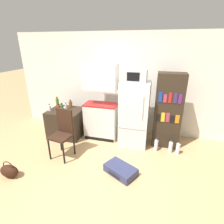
{
  "coord_description": "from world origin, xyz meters",
  "views": [
    {
      "loc": [
        0.94,
        -2.47,
        2.3
      ],
      "look_at": [
        0.03,
        0.85,
        0.94
      ],
      "focal_mm": 28.0,
      "sensor_mm": 36.0,
      "label": 1
    }
  ],
  "objects_px": {
    "refrigerator": "(134,114)",
    "bottle_ketchup_red": "(59,109)",
    "water_bottle_front": "(156,145)",
    "handbag": "(9,171)",
    "bottle_clear_short": "(66,107)",
    "side_table": "(67,123)",
    "suitcase_large_flat": "(120,170)",
    "chair": "(63,129)",
    "water_bottle_middle": "(170,147)",
    "bookshelf": "(168,111)",
    "bottle_amber_beer": "(71,104)",
    "bottle_olive_oil": "(57,102)",
    "bottle_green_tall": "(62,109)",
    "bottle_milk_white": "(50,108)",
    "kitchen_hutch": "(101,106)",
    "microwave": "(136,75)",
    "water_bottle_back": "(178,149)",
    "bowl": "(63,108)"
  },
  "relations": [
    {
      "from": "refrigerator",
      "to": "bookshelf",
      "type": "xyz_separation_m",
      "value": [
        0.74,
        0.12,
        0.1
      ]
    },
    {
      "from": "bottle_green_tall",
      "to": "bottle_ketchup_red",
      "type": "bearing_deg",
      "value": 155.26
    },
    {
      "from": "refrigerator",
      "to": "bottle_ketchup_red",
      "type": "bearing_deg",
      "value": -173.08
    },
    {
      "from": "refrigerator",
      "to": "bottle_olive_oil",
      "type": "bearing_deg",
      "value": 175.33
    },
    {
      "from": "bookshelf",
      "to": "water_bottle_front",
      "type": "xyz_separation_m",
      "value": [
        -0.19,
        -0.34,
        -0.72
      ]
    },
    {
      "from": "bottle_clear_short",
      "to": "bottle_milk_white",
      "type": "bearing_deg",
      "value": -151.18
    },
    {
      "from": "side_table",
      "to": "chair",
      "type": "distance_m",
      "value": 0.95
    },
    {
      "from": "water_bottle_front",
      "to": "handbag",
      "type": "bearing_deg",
      "value": -148.38
    },
    {
      "from": "refrigerator",
      "to": "bottle_ketchup_red",
      "type": "relative_size",
      "value": 7.15
    },
    {
      "from": "bottle_milk_white",
      "to": "bowl",
      "type": "relative_size",
      "value": 1.3
    },
    {
      "from": "chair",
      "to": "water_bottle_middle",
      "type": "relative_size",
      "value": 3.21
    },
    {
      "from": "bottle_amber_beer",
      "to": "water_bottle_middle",
      "type": "distance_m",
      "value": 2.7
    },
    {
      "from": "refrigerator",
      "to": "water_bottle_back",
      "type": "relative_size",
      "value": 4.64
    },
    {
      "from": "bottle_olive_oil",
      "to": "water_bottle_middle",
      "type": "height_order",
      "value": "bottle_olive_oil"
    },
    {
      "from": "bottle_amber_beer",
      "to": "bottle_clear_short",
      "type": "bearing_deg",
      "value": -103.16
    },
    {
      "from": "bookshelf",
      "to": "water_bottle_back",
      "type": "bearing_deg",
      "value": -51.46
    },
    {
      "from": "bottle_milk_white",
      "to": "bottle_amber_beer",
      "type": "bearing_deg",
      "value": 43.21
    },
    {
      "from": "kitchen_hutch",
      "to": "suitcase_large_flat",
      "type": "xyz_separation_m",
      "value": [
        0.79,
        -1.25,
        -0.78
      ]
    },
    {
      "from": "side_table",
      "to": "bottle_amber_beer",
      "type": "height_order",
      "value": "bottle_amber_beer"
    },
    {
      "from": "bottle_amber_beer",
      "to": "bottle_ketchup_red",
      "type": "distance_m",
      "value": 0.4
    },
    {
      "from": "kitchen_hutch",
      "to": "microwave",
      "type": "height_order",
      "value": "kitchen_hutch"
    },
    {
      "from": "bottle_milk_white",
      "to": "water_bottle_middle",
      "type": "distance_m",
      "value": 3.06
    },
    {
      "from": "chair",
      "to": "bookshelf",
      "type": "bearing_deg",
      "value": 33.41
    },
    {
      "from": "side_table",
      "to": "suitcase_large_flat",
      "type": "xyz_separation_m",
      "value": [
        1.71,
        -1.1,
        -0.28
      ]
    },
    {
      "from": "microwave",
      "to": "bottle_green_tall",
      "type": "xyz_separation_m",
      "value": [
        -1.72,
        -0.27,
        -0.84
      ]
    },
    {
      "from": "bottle_olive_oil",
      "to": "suitcase_large_flat",
      "type": "distance_m",
      "value": 2.57
    },
    {
      "from": "bottle_clear_short",
      "to": "bowl",
      "type": "distance_m",
      "value": 0.13
    },
    {
      "from": "kitchen_hutch",
      "to": "refrigerator",
      "type": "relative_size",
      "value": 1.23
    },
    {
      "from": "suitcase_large_flat",
      "to": "bookshelf",
      "type": "bearing_deg",
      "value": 86.82
    },
    {
      "from": "side_table",
      "to": "bottle_milk_white",
      "type": "bearing_deg",
      "value": -158.47
    },
    {
      "from": "bottle_milk_white",
      "to": "water_bottle_middle",
      "type": "xyz_separation_m",
      "value": [
        2.99,
        0.0,
        -0.65
      ]
    },
    {
      "from": "bottle_amber_beer",
      "to": "bottle_olive_oil",
      "type": "bearing_deg",
      "value": 178.62
    },
    {
      "from": "bottle_green_tall",
      "to": "suitcase_large_flat",
      "type": "bearing_deg",
      "value": -28.2
    },
    {
      "from": "refrigerator",
      "to": "bottle_clear_short",
      "type": "relative_size",
      "value": 8.37
    },
    {
      "from": "refrigerator",
      "to": "water_bottle_middle",
      "type": "xyz_separation_m",
      "value": [
        0.87,
        -0.2,
        -0.63
      ]
    },
    {
      "from": "bottle_olive_oil",
      "to": "bottle_clear_short",
      "type": "xyz_separation_m",
      "value": [
        0.36,
        -0.18,
        -0.03
      ]
    },
    {
      "from": "microwave",
      "to": "bottle_olive_oil",
      "type": "bearing_deg",
      "value": 175.29
    },
    {
      "from": "bookshelf",
      "to": "suitcase_large_flat",
      "type": "relative_size",
      "value": 2.52
    },
    {
      "from": "bottle_ketchup_red",
      "to": "chair",
      "type": "relative_size",
      "value": 0.2
    },
    {
      "from": "bottle_milk_white",
      "to": "bottle_amber_beer",
      "type": "height_order",
      "value": "bottle_amber_beer"
    },
    {
      "from": "water_bottle_middle",
      "to": "handbag",
      "type": "bearing_deg",
      "value": -151.11
    },
    {
      "from": "bookshelf",
      "to": "water_bottle_front",
      "type": "relative_size",
      "value": 5.15
    },
    {
      "from": "side_table",
      "to": "bottle_milk_white",
      "type": "distance_m",
      "value": 0.57
    },
    {
      "from": "bottle_green_tall",
      "to": "water_bottle_back",
      "type": "xyz_separation_m",
      "value": [
        2.74,
        0.05,
        -0.68
      ]
    },
    {
      "from": "bottle_milk_white",
      "to": "refrigerator",
      "type": "bearing_deg",
      "value": 5.47
    },
    {
      "from": "water_bottle_middle",
      "to": "bottle_green_tall",
      "type": "bearing_deg",
      "value": -178.35
    },
    {
      "from": "bookshelf",
      "to": "bottle_ketchup_red",
      "type": "relative_size",
      "value": 8.09
    },
    {
      "from": "bottle_olive_oil",
      "to": "bottle_amber_beer",
      "type": "height_order",
      "value": "bottle_olive_oil"
    },
    {
      "from": "suitcase_large_flat",
      "to": "bottle_olive_oil",
      "type": "bearing_deg",
      "value": 175.59
    },
    {
      "from": "side_table",
      "to": "water_bottle_front",
      "type": "distance_m",
      "value": 2.34
    }
  ]
}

